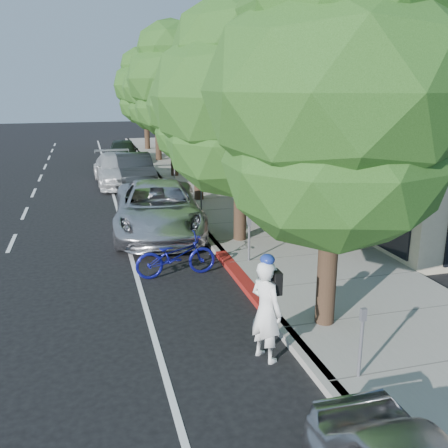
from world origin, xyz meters
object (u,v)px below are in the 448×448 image
object	(u,v)px
street_tree_5	(145,87)
street_tree_2	(198,107)
dark_sedan	(134,170)
dark_suv_far	(123,152)
bicycle	(176,256)
street_tree_4	(156,89)
street_tree_3	(172,81)
silver_suv	(158,208)
cyclist	(266,311)
street_tree_1	(241,99)
pedestrian	(271,201)
street_tree_0	(337,97)
white_pickup	(118,169)

from	to	relation	value
street_tree_5	street_tree_2	bearing A→B (deg)	-90.00
dark_sedan	dark_suv_far	distance (m)	7.28
dark_suv_far	bicycle	bearing A→B (deg)	-87.26
street_tree_4	dark_sedan	size ratio (longest dim) A/B	1.55
street_tree_3	silver_suv	distance (m)	11.18
cyclist	bicycle	distance (m)	4.67
street_tree_5	dark_suv_far	bearing A→B (deg)	-110.33
street_tree_1	bicycle	xyz separation A→B (m)	(-2.47, -2.22, -3.95)
street_tree_3	street_tree_4	size ratio (longest dim) A/B	1.10
bicycle	dark_suv_far	world-z (taller)	dark_suv_far
cyclist	pedestrian	xyz separation A→B (m)	(3.11, 8.05, 0.04)
street_tree_3	pedestrian	world-z (taller)	street_tree_3
cyclist	street_tree_3	bearing A→B (deg)	-29.17
bicycle	dark_sedan	distance (m)	12.73
street_tree_1	bicycle	distance (m)	5.16
street_tree_4	street_tree_3	bearing A→B (deg)	-90.00
street_tree_1	street_tree_2	size ratio (longest dim) A/B	1.15
street_tree_5	bicycle	xyz separation A→B (m)	(-2.47, -26.22, -4.17)
street_tree_2	dark_suv_far	bearing A→B (deg)	101.06
street_tree_4	street_tree_5	distance (m)	6.00
street_tree_5	cyclist	bearing A→B (deg)	-92.97
street_tree_4	pedestrian	world-z (taller)	street_tree_4
street_tree_1	street_tree_0	bearing A→B (deg)	-90.00
pedestrian	bicycle	bearing A→B (deg)	2.46
street_tree_0	bicycle	size ratio (longest dim) A/B	3.60
street_tree_1	cyclist	world-z (taller)	street_tree_1
street_tree_1	street_tree_5	bearing A→B (deg)	90.00
bicycle	white_pickup	world-z (taller)	white_pickup
silver_suv	pedestrian	distance (m)	3.91
street_tree_0	dark_suv_far	xyz separation A→B (m)	(-2.30, 23.78, -3.94)
street_tree_1	street_tree_4	world-z (taller)	street_tree_1
bicycle	cyclist	bearing A→B (deg)	-172.35
street_tree_0	cyclist	size ratio (longest dim) A/B	4.00
street_tree_4	dark_sedan	xyz separation A→B (m)	(-2.31, -7.50, -3.84)
cyclist	bicycle	size ratio (longest dim) A/B	0.90
street_tree_2	cyclist	distance (m)	13.25
street_tree_5	dark_suv_far	world-z (taller)	street_tree_5
street_tree_3	street_tree_1	bearing A→B (deg)	-90.00
street_tree_5	white_pickup	bearing A→B (deg)	-103.41
dark_sedan	white_pickup	size ratio (longest dim) A/B	0.90
street_tree_1	dark_sedan	bearing A→B (deg)	102.41
cyclist	dark_suv_far	xyz separation A→B (m)	(-0.70, 24.58, -0.19)
street_tree_2	street_tree_0	bearing A→B (deg)	-90.00
street_tree_2	bicycle	xyz separation A→B (m)	(-2.47, -8.22, -3.47)
street_tree_0	street_tree_4	distance (m)	24.00
bicycle	street_tree_0	bearing A→B (deg)	-149.94
white_pickup	dark_suv_far	size ratio (longest dim) A/B	1.17
street_tree_0	dark_sedan	size ratio (longest dim) A/B	1.61
dark_sedan	street_tree_3	bearing A→B (deg)	31.49
street_tree_1	street_tree_4	bearing A→B (deg)	90.00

